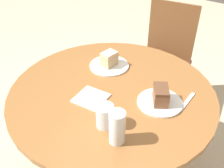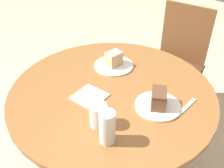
{
  "view_description": "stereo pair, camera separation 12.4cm",
  "coord_description": "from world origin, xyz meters",
  "px_view_note": "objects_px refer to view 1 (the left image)",
  "views": [
    {
      "loc": [
        0.63,
        -0.88,
        1.59
      ],
      "look_at": [
        0.0,
        0.0,
        0.8
      ],
      "focal_mm": 42.0,
      "sensor_mm": 36.0,
      "label": 1
    },
    {
      "loc": [
        0.73,
        -0.8,
        1.59
      ],
      "look_at": [
        0.0,
        0.0,
        0.8
      ],
      "focal_mm": 42.0,
      "sensor_mm": 36.0,
      "label": 2
    }
  ],
  "objects_px": {
    "glass_water": "(105,117)",
    "plate_far": "(109,66)",
    "plate_near": "(160,102)",
    "glass_lemonade": "(117,129)",
    "cake_slice_near": "(161,95)",
    "chair": "(164,59)",
    "cake_slice_far": "(109,59)"
  },
  "relations": [
    {
      "from": "plate_near",
      "to": "plate_far",
      "type": "xyz_separation_m",
      "value": [
        -0.4,
        0.13,
        0.0
      ]
    },
    {
      "from": "cake_slice_far",
      "to": "glass_lemonade",
      "type": "relative_size",
      "value": 0.63
    },
    {
      "from": "cake_slice_far",
      "to": "glass_water",
      "type": "height_order",
      "value": "glass_water"
    },
    {
      "from": "cake_slice_far",
      "to": "plate_far",
      "type": "bearing_deg",
      "value": 90.0
    },
    {
      "from": "plate_near",
      "to": "cake_slice_near",
      "type": "distance_m",
      "value": 0.05
    },
    {
      "from": "glass_lemonade",
      "to": "glass_water",
      "type": "bearing_deg",
      "value": 155.33
    },
    {
      "from": "cake_slice_near",
      "to": "chair",
      "type": "bearing_deg",
      "value": 113.22
    },
    {
      "from": "cake_slice_near",
      "to": "cake_slice_far",
      "type": "height_order",
      "value": "same"
    },
    {
      "from": "chair",
      "to": "cake_slice_far",
      "type": "relative_size",
      "value": 9.36
    },
    {
      "from": "plate_near",
      "to": "glass_water",
      "type": "bearing_deg",
      "value": -114.77
    },
    {
      "from": "cake_slice_far",
      "to": "glass_water",
      "type": "bearing_deg",
      "value": -55.96
    },
    {
      "from": "chair",
      "to": "glass_water",
      "type": "distance_m",
      "value": 1.19
    },
    {
      "from": "cake_slice_far",
      "to": "cake_slice_near",
      "type": "bearing_deg",
      "value": -17.7
    },
    {
      "from": "plate_far",
      "to": "plate_near",
      "type": "bearing_deg",
      "value": -17.7
    },
    {
      "from": "glass_water",
      "to": "plate_far",
      "type": "bearing_deg",
      "value": 124.04
    },
    {
      "from": "chair",
      "to": "cake_slice_far",
      "type": "height_order",
      "value": "chair"
    },
    {
      "from": "plate_far",
      "to": "cake_slice_far",
      "type": "distance_m",
      "value": 0.05
    },
    {
      "from": "chair",
      "to": "plate_near",
      "type": "xyz_separation_m",
      "value": [
        0.36,
        -0.84,
        0.29
      ]
    },
    {
      "from": "plate_near",
      "to": "cake_slice_far",
      "type": "xyz_separation_m",
      "value": [
        -0.4,
        0.13,
        0.05
      ]
    },
    {
      "from": "plate_far",
      "to": "glass_lemonade",
      "type": "xyz_separation_m",
      "value": [
        0.37,
        -0.45,
        0.06
      ]
    },
    {
      "from": "plate_near",
      "to": "cake_slice_far",
      "type": "relative_size",
      "value": 2.27
    },
    {
      "from": "plate_far",
      "to": "cake_slice_far",
      "type": "relative_size",
      "value": 2.37
    },
    {
      "from": "chair",
      "to": "plate_near",
      "type": "relative_size",
      "value": 4.12
    },
    {
      "from": "plate_near",
      "to": "glass_lemonade",
      "type": "distance_m",
      "value": 0.33
    },
    {
      "from": "chair",
      "to": "glass_water",
      "type": "bearing_deg",
      "value": -86.33
    },
    {
      "from": "chair",
      "to": "plate_far",
      "type": "xyz_separation_m",
      "value": [
        -0.04,
        -0.72,
        0.29
      ]
    },
    {
      "from": "plate_far",
      "to": "glass_lemonade",
      "type": "bearing_deg",
      "value": -50.62
    },
    {
      "from": "glass_water",
      "to": "chair",
      "type": "bearing_deg",
      "value": 101.81
    },
    {
      "from": "glass_lemonade",
      "to": "glass_water",
      "type": "relative_size",
      "value": 1.41
    },
    {
      "from": "chair",
      "to": "glass_water",
      "type": "xyz_separation_m",
      "value": [
        0.23,
        -1.12,
        0.33
      ]
    },
    {
      "from": "glass_lemonade",
      "to": "chair",
      "type": "bearing_deg",
      "value": 105.77
    },
    {
      "from": "glass_lemonade",
      "to": "cake_slice_far",
      "type": "bearing_deg",
      "value": 129.38
    }
  ]
}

